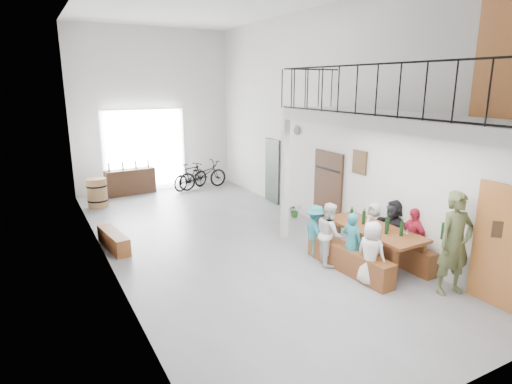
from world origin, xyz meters
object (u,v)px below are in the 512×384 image
tasting_table (373,231)px  bench_inner (348,259)px  serving_counter (130,182)px  side_bench (114,240)px  bicycle_near (203,175)px  oak_barrel (97,193)px  host_standing (455,244)px

tasting_table → bench_inner: bearing=-176.9°
bench_inner → serving_counter: bearing=103.8°
tasting_table → side_bench: tasting_table is taller
bench_inner → bicycle_near: bearing=87.4°
side_bench → oak_barrel: size_ratio=1.58×
bench_inner → bicycle_near: bicycle_near is taller
side_bench → bicycle_near: bicycle_near is taller
tasting_table → oak_barrel: size_ratio=2.51×
side_bench → host_standing: (4.92, -5.07, 0.74)m
side_bench → oak_barrel: bearing=86.4°
tasting_table → serving_counter: (-3.11, 8.27, -0.28)m
tasting_table → host_standing: size_ratio=1.19×
serving_counter → side_bench: bearing=-111.9°
tasting_table → host_standing: host_standing is taller
bench_inner → host_standing: host_standing is taller
bench_inner → side_bench: bearing=135.8°
bench_inner → oak_barrel: bearing=114.6°
side_bench → oak_barrel: (0.23, 3.71, 0.25)m
side_bench → serving_counter: bearing=73.1°
tasting_table → oak_barrel: oak_barrel is taller
bench_inner → tasting_table: bearing=2.3°
tasting_table → side_bench: (-4.59, 3.43, -0.51)m
side_bench → bicycle_near: (3.92, 4.42, 0.30)m
tasting_table → serving_counter: 8.84m
serving_counter → bicycle_near: (2.45, -0.42, 0.06)m
bench_inner → host_standing: (1.01, -1.59, 0.69)m
oak_barrel → host_standing: (4.69, -8.79, 0.49)m
oak_barrel → host_standing: host_standing is taller
side_bench → serving_counter: 5.07m
side_bench → host_standing: host_standing is taller
tasting_table → host_standing: 1.69m
oak_barrel → serving_counter: size_ratio=0.55×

